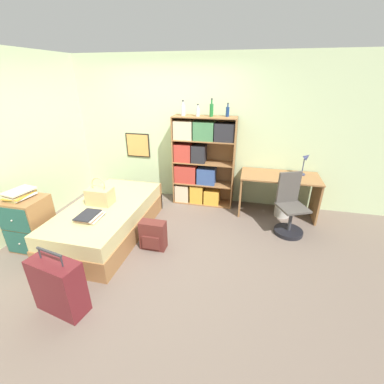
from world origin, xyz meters
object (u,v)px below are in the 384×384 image
object	(u,v)px
bed	(109,219)
waste_bin	(282,208)
bottle_brown	(198,112)
bottle_blue	(228,111)
suitcase	(59,286)
magazine_pile_on_dresser	(19,194)
desk	(278,187)
dresser	(30,223)
desk_chair	(289,214)
bookcase	(199,162)
desk_lamp	(306,160)
handbag	(100,196)
book_stack_on_bed	(89,216)
bottle_clear	(211,110)
bottle_green	(183,110)
backpack	(153,235)

from	to	relation	value
bed	waste_bin	size ratio (longest dim) A/B	6.99
bottle_brown	bottle_blue	xyz separation A→B (m)	(0.49, 0.07, 0.01)
bed	suitcase	xyz separation A→B (m)	(0.26, -1.40, 0.06)
bottle_blue	suitcase	bearing A→B (deg)	-115.12
bottle_brown	bottle_blue	world-z (taller)	bottle_blue
magazine_pile_on_dresser	desk	size ratio (longest dim) A/B	0.30
dresser	desk_chair	bearing A→B (deg)	18.99
bookcase	desk_lamp	size ratio (longest dim) A/B	4.17
handbag	suitcase	xyz separation A→B (m)	(0.34, -1.42, -0.32)
book_stack_on_bed	bookcase	world-z (taller)	bookcase
suitcase	waste_bin	bearing A→B (deg)	47.22
bookcase	bottle_clear	bearing A→B (deg)	-2.14
bottle_green	backpack	world-z (taller)	bottle_green
magazine_pile_on_dresser	desk_chair	size ratio (longest dim) A/B	0.41
bottle_brown	desk	bearing A→B (deg)	-4.43
book_stack_on_bed	bottle_blue	size ratio (longest dim) A/B	1.65
desk	handbag	bearing A→B (deg)	-154.98
waste_bin	bed	bearing A→B (deg)	-156.06
book_stack_on_bed	bed	bearing A→B (deg)	89.93
dresser	bottle_clear	size ratio (longest dim) A/B	2.61
dresser	bookcase	xyz separation A→B (m)	(1.98, 1.92, 0.43)
dresser	bottle_brown	xyz separation A→B (m)	(1.95, 1.90, 1.31)
dresser	bottle_clear	bearing A→B (deg)	41.28
bottle_green	desk	size ratio (longest dim) A/B	0.20
dresser	bottle_brown	distance (m)	3.02
magazine_pile_on_dresser	book_stack_on_bed	bearing A→B (deg)	6.89
bed	bottle_blue	world-z (taller)	bottle_blue
backpack	dresser	bearing A→B (deg)	-168.09
bed	magazine_pile_on_dresser	bearing A→B (deg)	-149.84
bottle_green	bottle_blue	size ratio (longest dim) A/B	1.14
desk	desk_chair	world-z (taller)	desk_chair
book_stack_on_bed	bottle_clear	size ratio (longest dim) A/B	1.25
handbag	suitcase	distance (m)	1.49
dresser	magazine_pile_on_dresser	world-z (taller)	magazine_pile_on_dresser
dresser	desk	xyz separation A→B (m)	(3.39, 1.79, 0.13)
desk_chair	bottle_clear	bearing A→B (deg)	152.79
dresser	bookcase	size ratio (longest dim) A/B	0.47
bottle_green	bottle_brown	bearing A→B (deg)	-7.68
bottle_brown	backpack	size ratio (longest dim) A/B	0.47
bed	dresser	xyz separation A→B (m)	(-0.87, -0.55, 0.13)
suitcase	dresser	xyz separation A→B (m)	(-1.12, 0.85, 0.07)
book_stack_on_bed	backpack	bearing A→B (deg)	15.24
bottle_green	backpack	distance (m)	2.18
suitcase	magazine_pile_on_dresser	xyz separation A→B (m)	(-1.17, 0.87, 0.50)
bottle_clear	desk_chair	distance (m)	2.08
magazine_pile_on_dresser	desk_chair	bearing A→B (deg)	18.42
desk	bookcase	bearing A→B (deg)	174.55
bottle_blue	bottle_green	bearing A→B (deg)	-177.42
desk	waste_bin	world-z (taller)	desk
bottle_brown	desk_lamp	size ratio (longest dim) A/B	0.51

